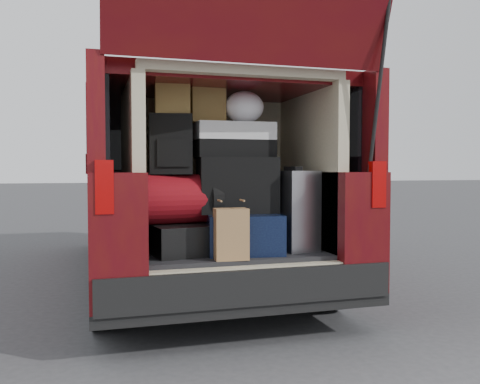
{
  "coord_description": "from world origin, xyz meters",
  "views": [
    {
      "loc": [
        -0.93,
        -3.25,
        1.12
      ],
      "look_at": [
        0.08,
        0.2,
        0.96
      ],
      "focal_mm": 38.0,
      "sensor_mm": 36.0,
      "label": 1
    }
  ],
  "objects_px": {
    "navy_hardshell": "(242,232)",
    "black_soft_case": "(237,185)",
    "silver_roller": "(293,210)",
    "red_duffel": "(180,199)",
    "twotone_duffel": "(234,140)",
    "backpack": "(171,144)",
    "black_hardshell": "(177,239)",
    "kraft_bag": "(231,234)"
  },
  "relations": [
    {
      "from": "navy_hardshell",
      "to": "black_soft_case",
      "type": "height_order",
      "value": "black_soft_case"
    },
    {
      "from": "silver_roller",
      "to": "red_duffel",
      "type": "bearing_deg",
      "value": 165.87
    },
    {
      "from": "black_soft_case",
      "to": "twotone_duffel",
      "type": "relative_size",
      "value": 0.98
    },
    {
      "from": "black_soft_case",
      "to": "backpack",
      "type": "height_order",
      "value": "backpack"
    },
    {
      "from": "navy_hardshell",
      "to": "backpack",
      "type": "relative_size",
      "value": 1.52
    },
    {
      "from": "black_hardshell",
      "to": "twotone_duffel",
      "type": "bearing_deg",
      "value": -0.14
    },
    {
      "from": "silver_roller",
      "to": "black_soft_case",
      "type": "height_order",
      "value": "black_soft_case"
    },
    {
      "from": "navy_hardshell",
      "to": "red_duffel",
      "type": "distance_m",
      "value": 0.49
    },
    {
      "from": "silver_roller",
      "to": "black_soft_case",
      "type": "distance_m",
      "value": 0.44
    },
    {
      "from": "navy_hardshell",
      "to": "black_hardshell",
      "type": "bearing_deg",
      "value": -172.73
    },
    {
      "from": "red_duffel",
      "to": "backpack",
      "type": "height_order",
      "value": "backpack"
    },
    {
      "from": "black_hardshell",
      "to": "twotone_duffel",
      "type": "relative_size",
      "value": 0.92
    },
    {
      "from": "navy_hardshell",
      "to": "twotone_duffel",
      "type": "height_order",
      "value": "twotone_duffel"
    },
    {
      "from": "black_soft_case",
      "to": "red_duffel",
      "type": "bearing_deg",
      "value": -176.36
    },
    {
      "from": "red_duffel",
      "to": "backpack",
      "type": "relative_size",
      "value": 1.28
    },
    {
      "from": "silver_roller",
      "to": "backpack",
      "type": "height_order",
      "value": "backpack"
    },
    {
      "from": "kraft_bag",
      "to": "red_duffel",
      "type": "relative_size",
      "value": 0.63
    },
    {
      "from": "black_hardshell",
      "to": "twotone_duffel",
      "type": "height_order",
      "value": "twotone_duffel"
    },
    {
      "from": "navy_hardshell",
      "to": "kraft_bag",
      "type": "relative_size",
      "value": 1.88
    },
    {
      "from": "kraft_bag",
      "to": "navy_hardshell",
      "type": "bearing_deg",
      "value": 66.03
    },
    {
      "from": "kraft_bag",
      "to": "black_soft_case",
      "type": "xyz_separation_m",
      "value": [
        0.14,
        0.34,
        0.3
      ]
    },
    {
      "from": "black_hardshell",
      "to": "silver_roller",
      "type": "distance_m",
      "value": 0.84
    },
    {
      "from": "kraft_bag",
      "to": "twotone_duffel",
      "type": "xyz_separation_m",
      "value": [
        0.13,
        0.39,
        0.61
      ]
    },
    {
      "from": "black_hardshell",
      "to": "silver_roller",
      "type": "xyz_separation_m",
      "value": [
        0.81,
        -0.07,
        0.18
      ]
    },
    {
      "from": "black_soft_case",
      "to": "backpack",
      "type": "bearing_deg",
      "value": -175.07
    },
    {
      "from": "red_duffel",
      "to": "black_soft_case",
      "type": "bearing_deg",
      "value": -7.73
    },
    {
      "from": "black_hardshell",
      "to": "red_duffel",
      "type": "bearing_deg",
      "value": 37.72
    },
    {
      "from": "red_duffel",
      "to": "black_soft_case",
      "type": "distance_m",
      "value": 0.41
    },
    {
      "from": "black_hardshell",
      "to": "black_soft_case",
      "type": "bearing_deg",
      "value": -7.07
    },
    {
      "from": "navy_hardshell",
      "to": "red_duffel",
      "type": "height_order",
      "value": "red_duffel"
    },
    {
      "from": "kraft_bag",
      "to": "black_soft_case",
      "type": "bearing_deg",
      "value": 71.63
    },
    {
      "from": "black_hardshell",
      "to": "backpack",
      "type": "height_order",
      "value": "backpack"
    },
    {
      "from": "black_soft_case",
      "to": "silver_roller",
      "type": "bearing_deg",
      "value": -5.71
    },
    {
      "from": "black_hardshell",
      "to": "backpack",
      "type": "xyz_separation_m",
      "value": [
        -0.03,
        0.01,
        0.64
      ]
    },
    {
      "from": "silver_roller",
      "to": "red_duffel",
      "type": "xyz_separation_m",
      "value": [
        -0.79,
        0.09,
        0.09
      ]
    },
    {
      "from": "kraft_bag",
      "to": "twotone_duffel",
      "type": "height_order",
      "value": "twotone_duffel"
    },
    {
      "from": "black_soft_case",
      "to": "backpack",
      "type": "xyz_separation_m",
      "value": [
        -0.46,
        0.0,
        0.28
      ]
    },
    {
      "from": "red_duffel",
      "to": "silver_roller",
      "type": "bearing_deg",
      "value": -12.38
    },
    {
      "from": "navy_hardshell",
      "to": "backpack",
      "type": "height_order",
      "value": "backpack"
    },
    {
      "from": "backpack",
      "to": "twotone_duffel",
      "type": "relative_size",
      "value": 0.74
    },
    {
      "from": "silver_roller",
      "to": "backpack",
      "type": "bearing_deg",
      "value": 166.86
    },
    {
      "from": "black_hardshell",
      "to": "navy_hardshell",
      "type": "bearing_deg",
      "value": -9.71
    }
  ]
}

